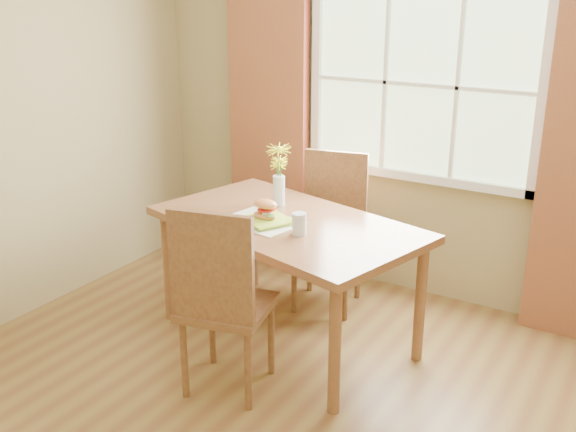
# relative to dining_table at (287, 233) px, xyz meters

# --- Properties ---
(room) EXTENTS (4.24, 3.84, 2.74)m
(room) POSITION_rel_dining_table_xyz_m (0.40, -0.82, 0.64)
(room) COLOR brown
(room) RESTS_ON ground
(window) EXTENTS (1.62, 0.06, 1.32)m
(window) POSITION_rel_dining_table_xyz_m (0.40, 1.05, 0.79)
(window) COLOR beige
(window) RESTS_ON room
(curtain_left) EXTENTS (0.65, 0.08, 2.20)m
(curtain_left) POSITION_rel_dining_table_xyz_m (-0.75, 0.96, 0.39)
(curtain_left) COLOR maroon
(curtain_left) RESTS_ON room
(dining_table) EXTENTS (1.80, 1.29, 0.79)m
(dining_table) POSITION_rel_dining_table_xyz_m (0.00, 0.00, 0.00)
(dining_table) COLOR brown
(dining_table) RESTS_ON room
(chair_near) EXTENTS (0.55, 0.55, 1.09)m
(chair_near) POSITION_rel_dining_table_xyz_m (0.02, -0.71, -0.11)
(chair_near) COLOR brown
(chair_near) RESTS_ON room
(chair_far) EXTENTS (0.52, 0.52, 1.06)m
(chair_far) POSITION_rel_dining_table_xyz_m (-0.02, 0.62, -0.13)
(chair_far) COLOR brown
(chair_far) RESTS_ON room
(placemat) EXTENTS (0.50, 0.41, 0.01)m
(placemat) POSITION_rel_dining_table_xyz_m (-0.12, -0.10, 0.08)
(placemat) COLOR beige
(placemat) RESTS_ON dining_table
(plate) EXTENTS (0.33, 0.33, 0.01)m
(plate) POSITION_rel_dining_table_xyz_m (-0.07, -0.11, 0.09)
(plate) COLOR #A5CE33
(plate) RESTS_ON placemat
(croissant_sandwich) EXTENTS (0.17, 0.13, 0.12)m
(croissant_sandwich) POSITION_rel_dining_table_xyz_m (-0.10, -0.08, 0.16)
(croissant_sandwich) COLOR #F59453
(croissant_sandwich) RESTS_ON plate
(water_glass) EXTENTS (0.08, 0.08, 0.13)m
(water_glass) POSITION_rel_dining_table_xyz_m (0.18, -0.16, 0.14)
(water_glass) COLOR silver
(water_glass) RESTS_ON dining_table
(flower_vase) EXTENTS (0.16, 0.16, 0.40)m
(flower_vase) POSITION_rel_dining_table_xyz_m (-0.19, 0.22, 0.32)
(flower_vase) COLOR silver
(flower_vase) RESTS_ON dining_table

